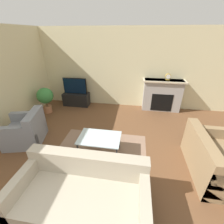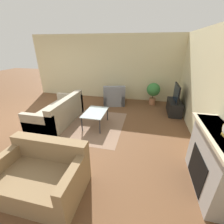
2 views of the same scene
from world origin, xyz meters
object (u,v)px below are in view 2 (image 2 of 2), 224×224
object	(u,v)px
armchair_by_window	(114,97)
potted_plant	(153,91)
coffee_table	(95,113)
couch_loveseat	(42,176)
tv	(177,93)
couch_sectional	(59,114)

from	to	relation	value
armchair_by_window	potted_plant	bearing A→B (deg)	177.48
potted_plant	armchair_by_window	bearing A→B (deg)	-77.61
armchair_by_window	coffee_table	distance (m)	1.94
couch_loveseat	tv	bearing A→B (deg)	55.62
tv	potted_plant	world-z (taller)	tv
armchair_by_window	tv	bearing A→B (deg)	154.40
couch_sectional	couch_loveseat	size ratio (longest dim) A/B	1.39
tv	coffee_table	world-z (taller)	tv
couch_sectional	coffee_table	world-z (taller)	couch_sectional
couch_sectional	potted_plant	bearing A→B (deg)	128.07
armchair_by_window	coffee_table	world-z (taller)	armchair_by_window
tv	couch_sectional	size ratio (longest dim) A/B	0.45
couch_loveseat	potted_plant	distance (m)	4.97
armchair_by_window	coffee_table	size ratio (longest dim) A/B	1.12
tv	coffee_table	xyz separation A→B (m)	(1.50, -2.46, -0.36)
couch_loveseat	armchair_by_window	xyz separation A→B (m)	(-4.26, 0.30, 0.01)
couch_loveseat	armchair_by_window	world-z (taller)	same
armchair_by_window	potted_plant	world-z (taller)	potted_plant
potted_plant	couch_sectional	bearing A→B (deg)	-51.93
couch_loveseat	armchair_by_window	distance (m)	4.27
couch_sectional	coffee_table	distance (m)	1.23
couch_sectional	potted_plant	distance (m)	3.75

